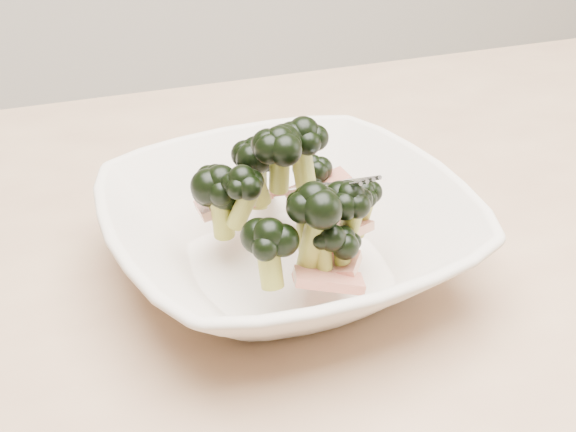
{
  "coord_description": "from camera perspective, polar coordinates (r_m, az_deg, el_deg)",
  "views": [
    {
      "loc": [
        -0.24,
        -0.49,
        1.11
      ],
      "look_at": [
        -0.07,
        -0.0,
        0.8
      ],
      "focal_mm": 50.0,
      "sensor_mm": 36.0,
      "label": 1
    }
  ],
  "objects": [
    {
      "name": "dining_table",
      "position": [
        0.71,
        5.4,
        -9.35
      ],
      "size": [
        1.2,
        0.8,
        0.75
      ],
      "color": "tan",
      "rests_on": "ground"
    },
    {
      "name": "broccoli_dish",
      "position": [
        0.61,
        -0.07,
        -0.85
      ],
      "size": [
        0.3,
        0.3,
        0.13
      ],
      "color": "beige",
      "rests_on": "dining_table"
    }
  ]
}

